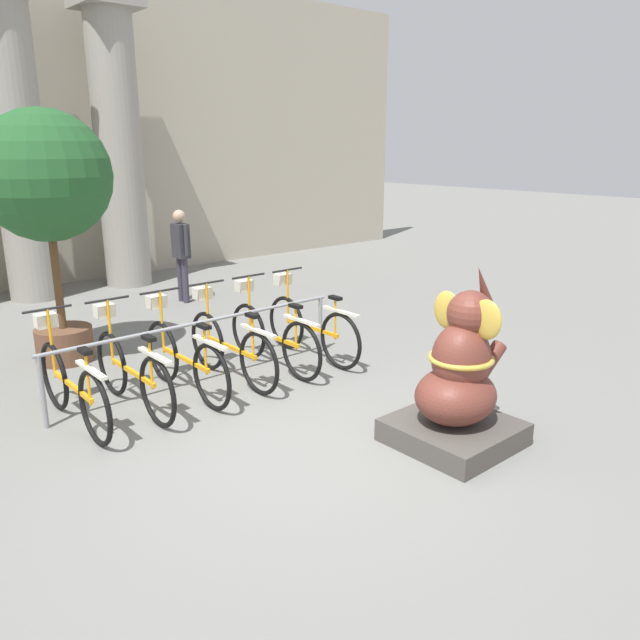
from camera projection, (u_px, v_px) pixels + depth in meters
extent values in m
plane|color=slate|center=(303.00, 446.00, 5.76)|extent=(60.00, 60.00, 0.00)
cylinder|color=gray|center=(19.00, 155.00, 10.61)|extent=(0.86, 0.86, 5.00)
cylinder|color=gray|center=(119.00, 154.00, 11.73)|extent=(0.86, 0.86, 5.00)
cube|color=gray|center=(106.00, 3.00, 11.02)|extent=(1.08, 1.08, 0.16)
cylinder|color=gray|center=(43.00, 393.00, 6.03)|extent=(0.05, 0.05, 0.75)
cylinder|color=gray|center=(320.00, 325.00, 8.28)|extent=(0.05, 0.05, 0.75)
cylinder|color=gray|center=(202.00, 322.00, 7.05)|extent=(3.67, 0.04, 0.04)
torus|color=black|center=(54.00, 376.00, 6.50)|extent=(0.05, 0.72, 0.72)
torus|color=black|center=(95.00, 408.00, 5.71)|extent=(0.05, 0.72, 0.72)
cube|color=orange|center=(73.00, 386.00, 6.09)|extent=(0.04, 0.98, 0.04)
cube|color=silver|center=(91.00, 370.00, 5.60)|extent=(0.06, 0.61, 0.03)
cylinder|color=orange|center=(88.00, 379.00, 5.71)|extent=(0.03, 0.03, 0.51)
cube|color=black|center=(85.00, 351.00, 5.64)|extent=(0.08, 0.18, 0.04)
cylinder|color=orange|center=(52.00, 344.00, 6.37)|extent=(0.03, 0.03, 0.73)
cylinder|color=black|center=(47.00, 309.00, 6.27)|extent=(0.48, 0.03, 0.03)
cube|color=silver|center=(46.00, 320.00, 6.38)|extent=(0.20, 0.16, 0.14)
torus|color=black|center=(112.00, 363.00, 6.87)|extent=(0.05, 0.72, 0.72)
torus|color=black|center=(157.00, 392.00, 6.08)|extent=(0.05, 0.72, 0.72)
cube|color=orange|center=(133.00, 372.00, 6.46)|extent=(0.04, 0.98, 0.04)
cube|color=silver|center=(155.00, 355.00, 5.98)|extent=(0.06, 0.61, 0.03)
cylinder|color=orange|center=(151.00, 365.00, 6.08)|extent=(0.03, 0.03, 0.51)
cube|color=black|center=(149.00, 338.00, 6.01)|extent=(0.08, 0.18, 0.04)
cylinder|color=orange|center=(110.00, 333.00, 6.74)|extent=(0.03, 0.03, 0.73)
cylinder|color=black|center=(107.00, 300.00, 6.64)|extent=(0.48, 0.03, 0.03)
cube|color=silver|center=(105.00, 311.00, 6.75)|extent=(0.20, 0.16, 0.14)
torus|color=black|center=(163.00, 352.00, 7.26)|extent=(0.05, 0.72, 0.72)
torus|color=black|center=(212.00, 377.00, 6.47)|extent=(0.05, 0.72, 0.72)
cube|color=orange|center=(185.00, 359.00, 6.85)|extent=(0.04, 0.98, 0.04)
cube|color=silver|center=(210.00, 342.00, 6.37)|extent=(0.06, 0.61, 0.03)
cylinder|color=orange|center=(205.00, 351.00, 6.47)|extent=(0.03, 0.03, 0.51)
cube|color=black|center=(204.00, 326.00, 6.40)|extent=(0.08, 0.18, 0.04)
cylinder|color=orange|center=(162.00, 322.00, 7.13)|extent=(0.03, 0.03, 0.73)
cylinder|color=black|center=(160.00, 291.00, 7.03)|extent=(0.48, 0.03, 0.03)
cube|color=silver|center=(157.00, 301.00, 7.14)|extent=(0.20, 0.16, 0.14)
torus|color=black|center=(207.00, 341.00, 7.66)|extent=(0.05, 0.72, 0.72)
torus|color=black|center=(259.00, 363.00, 6.87)|extent=(0.05, 0.72, 0.72)
cube|color=orange|center=(232.00, 347.00, 7.25)|extent=(0.04, 0.98, 0.04)
cube|color=silver|center=(258.00, 331.00, 6.77)|extent=(0.06, 0.61, 0.03)
cylinder|color=orange|center=(253.00, 339.00, 6.87)|extent=(0.03, 0.03, 0.51)
cube|color=black|center=(252.00, 315.00, 6.80)|extent=(0.08, 0.18, 0.04)
cylinder|color=orange|center=(208.00, 313.00, 7.53)|extent=(0.03, 0.03, 0.73)
cylinder|color=black|center=(206.00, 283.00, 7.43)|extent=(0.48, 0.03, 0.03)
cube|color=silver|center=(202.00, 293.00, 7.54)|extent=(0.20, 0.16, 0.14)
torus|color=black|center=(249.00, 331.00, 8.05)|extent=(0.05, 0.72, 0.72)
torus|color=black|center=(301.00, 352.00, 7.26)|extent=(0.05, 0.72, 0.72)
cube|color=orange|center=(274.00, 337.00, 7.64)|extent=(0.04, 0.98, 0.04)
cube|color=silver|center=(301.00, 320.00, 7.16)|extent=(0.06, 0.61, 0.03)
cylinder|color=orange|center=(296.00, 329.00, 7.26)|extent=(0.03, 0.03, 0.51)
cube|color=black|center=(296.00, 306.00, 7.19)|extent=(0.08, 0.18, 0.04)
cylinder|color=orange|center=(249.00, 304.00, 7.92)|extent=(0.03, 0.03, 0.73)
cylinder|color=black|center=(248.00, 276.00, 7.82)|extent=(0.48, 0.03, 0.03)
cube|color=silver|center=(244.00, 286.00, 7.93)|extent=(0.20, 0.16, 0.14)
torus|color=black|center=(286.00, 323.00, 8.43)|extent=(0.05, 0.72, 0.72)
torus|color=black|center=(341.00, 341.00, 7.64)|extent=(0.05, 0.72, 0.72)
cube|color=orange|center=(312.00, 328.00, 8.02)|extent=(0.04, 0.98, 0.04)
cube|color=silver|center=(341.00, 312.00, 7.54)|extent=(0.06, 0.61, 0.03)
cylinder|color=orange|center=(335.00, 320.00, 7.64)|extent=(0.03, 0.03, 0.51)
cube|color=black|center=(335.00, 298.00, 7.57)|extent=(0.08, 0.18, 0.04)
cylinder|color=orange|center=(288.00, 297.00, 8.30)|extent=(0.03, 0.03, 0.73)
cylinder|color=black|center=(287.00, 270.00, 8.20)|extent=(0.48, 0.03, 0.03)
cube|color=silver|center=(283.00, 279.00, 8.31)|extent=(0.20, 0.16, 0.14)
cube|color=#4C4742|center=(453.00, 432.00, 5.81)|extent=(1.04, 1.04, 0.21)
ellipsoid|color=brown|center=(456.00, 396.00, 5.71)|extent=(0.80, 0.71, 0.52)
ellipsoid|color=brown|center=(461.00, 358.00, 5.65)|extent=(0.57, 0.52, 0.66)
sphere|color=brown|center=(470.00, 314.00, 5.60)|extent=(0.42, 0.42, 0.42)
ellipsoid|color=gold|center=(447.00, 310.00, 5.71)|extent=(0.08, 0.30, 0.36)
ellipsoid|color=gold|center=(487.00, 320.00, 5.41)|extent=(0.08, 0.30, 0.36)
cone|color=brown|center=(484.00, 291.00, 5.67)|extent=(0.36, 0.15, 0.53)
cylinder|color=brown|center=(467.00, 356.00, 5.91)|extent=(0.42, 0.14, 0.37)
cylinder|color=brown|center=(488.00, 362.00, 5.74)|extent=(0.42, 0.14, 0.37)
torus|color=gold|center=(461.00, 358.00, 5.65)|extent=(0.60, 0.60, 0.05)
cylinder|color=#383342|center=(181.00, 279.00, 10.98)|extent=(0.11, 0.11, 0.79)
cylinder|color=#383342|center=(185.00, 281.00, 10.85)|extent=(0.11, 0.11, 0.79)
cube|color=#333338|center=(181.00, 241.00, 10.73)|extent=(0.20, 0.32, 0.59)
sphere|color=tan|center=(179.00, 216.00, 10.61)|extent=(0.21, 0.21, 0.21)
cylinder|color=#333338|center=(175.00, 238.00, 10.86)|extent=(0.07, 0.07, 0.53)
cylinder|color=#333338|center=(186.00, 240.00, 10.57)|extent=(0.07, 0.07, 0.53)
cylinder|color=brown|center=(65.00, 344.00, 7.99)|extent=(0.70, 0.70, 0.44)
cylinder|color=brown|center=(57.00, 279.00, 7.76)|extent=(0.10, 0.10, 1.26)
sphere|color=#235628|center=(45.00, 176.00, 7.42)|extent=(1.57, 1.57, 1.57)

